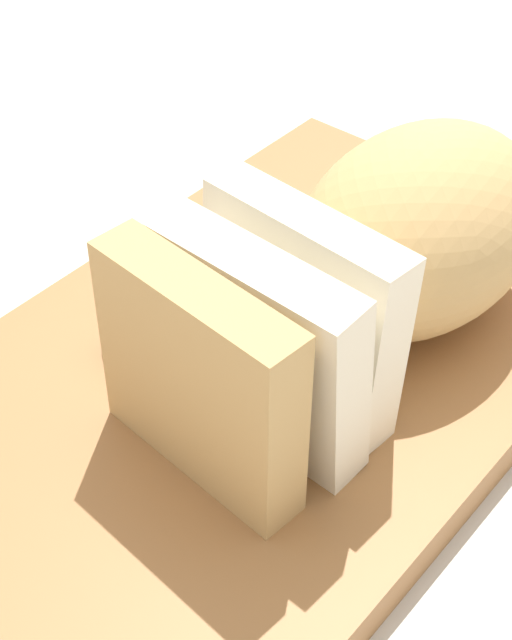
% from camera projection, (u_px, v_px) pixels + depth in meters
% --- Properties ---
extents(ground_plane, '(3.00, 3.00, 0.00)m').
position_uv_depth(ground_plane, '(256.00, 395.00, 0.53)').
color(ground_plane, beige).
extents(cutting_board, '(0.44, 0.27, 0.02)m').
position_uv_depth(cutting_board, '(256.00, 379.00, 0.52)').
color(cutting_board, '#9E6B3D').
rests_on(cutting_board, ground_plane).
extents(bread_loaf, '(0.26, 0.13, 0.11)m').
position_uv_depth(bread_loaf, '(371.00, 263.00, 0.49)').
color(bread_loaf, tan).
rests_on(bread_loaf, cutting_board).
extents(bread_knife, '(0.27, 0.10, 0.02)m').
position_uv_depth(bread_knife, '(228.00, 299.00, 0.54)').
color(bread_knife, silver).
rests_on(bread_knife, cutting_board).
extents(crumb_near_knife, '(0.00, 0.00, 0.00)m').
position_uv_depth(crumb_near_knife, '(263.00, 321.00, 0.54)').
color(crumb_near_knife, tan).
rests_on(crumb_near_knife, cutting_board).
extents(crumb_near_loaf, '(0.01, 0.01, 0.01)m').
position_uv_depth(crumb_near_loaf, '(219.00, 428.00, 0.47)').
color(crumb_near_loaf, tan).
rests_on(crumb_near_loaf, cutting_board).
extents(crumb_stray_left, '(0.01, 0.01, 0.01)m').
position_uv_depth(crumb_stray_left, '(307.00, 359.00, 0.51)').
color(crumb_stray_left, tan).
rests_on(crumb_stray_left, cutting_board).
extents(crumb_stray_right, '(0.00, 0.00, 0.00)m').
position_uv_depth(crumb_stray_right, '(279.00, 459.00, 0.46)').
color(crumb_stray_right, tan).
rests_on(crumb_stray_right, cutting_board).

